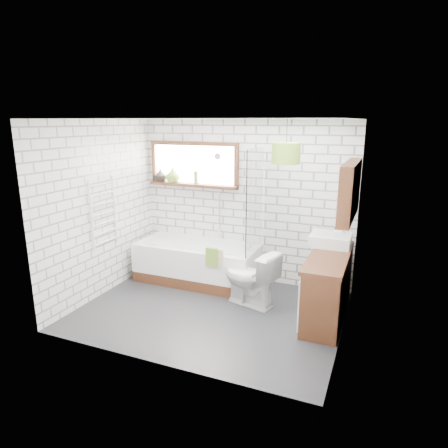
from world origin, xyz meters
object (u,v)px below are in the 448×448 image
at_px(basin, 331,240).
at_px(vanity, 328,286).
at_px(bathtub, 198,263).
at_px(pendant, 286,153).
at_px(toilet, 250,278).

bearing_deg(basin, vanity, -81.65).
relative_size(bathtub, pendant, 5.51).
distance_m(basin, pendant, 1.41).
height_order(vanity, pendant, pendant).
relative_size(basin, toilet, 0.67).
bearing_deg(basin, toilet, -155.09).
relative_size(basin, pendant, 1.53).
xyz_separation_m(basin, toilet, (-0.98, -0.46, -0.53)).
bearing_deg(pendant, basin, 46.90).
xyz_separation_m(bathtub, basin, (2.02, -0.01, 0.61)).
bearing_deg(bathtub, vanity, -11.47).
height_order(basin, pendant, pendant).
xyz_separation_m(vanity, toilet, (-1.04, -0.05, -0.03)).
distance_m(vanity, toilet, 1.04).
bearing_deg(pendant, toilet, 167.59).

